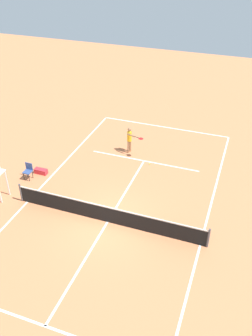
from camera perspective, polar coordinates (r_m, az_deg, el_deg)
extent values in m
plane|color=#D37A4C|center=(17.90, -2.92, -8.46)|extent=(60.00, 60.00, 0.00)
cube|color=white|center=(26.40, 6.05, 6.43)|extent=(9.08, 0.10, 0.01)
cube|color=white|center=(17.09, 11.60, -11.78)|extent=(0.10, 21.47, 0.01)
cube|color=white|center=(19.74, -15.23, -5.15)|extent=(0.10, 21.47, 0.01)
cube|color=white|center=(22.33, 2.86, 1.14)|extent=(6.81, 0.10, 0.01)
cube|color=white|center=(14.55, -12.60, -23.08)|extent=(6.81, 0.10, 0.01)
cube|color=white|center=(17.90, -2.92, -8.45)|extent=(0.10, 11.81, 0.01)
cylinder|color=#4C4C51|center=(16.71, 12.83, -10.70)|extent=(0.10, 0.10, 1.07)
cylinder|color=#4C4C51|center=(19.58, -16.19, -3.72)|extent=(0.10, 0.10, 1.07)
cube|color=black|center=(17.60, -2.96, -7.36)|extent=(9.68, 0.03, 0.91)
cube|color=white|center=(17.29, -3.01, -6.17)|extent=(9.68, 0.04, 0.06)
cylinder|color=#9E704C|center=(23.10, 0.67, 3.52)|extent=(0.12, 0.12, 0.80)
cylinder|color=#9E704C|center=(22.95, 0.38, 3.32)|extent=(0.12, 0.12, 0.80)
cylinder|color=yellow|center=(22.67, 0.54, 4.98)|extent=(0.28, 0.28, 0.63)
sphere|color=#9E704C|center=(22.44, 0.54, 6.09)|extent=(0.23, 0.23, 0.23)
cylinder|color=#9E704C|center=(22.79, 0.81, 5.24)|extent=(0.09, 0.09, 0.56)
cylinder|color=#9E704C|center=(22.28, 0.85, 5.14)|extent=(0.56, 0.24, 0.09)
cylinder|color=black|center=(22.08, 1.73, 4.85)|extent=(0.26, 0.11, 0.04)
ellipsoid|color=red|center=(21.94, 2.35, 4.63)|extent=(0.38, 0.36, 0.04)
sphere|color=#CCE033|center=(22.00, 3.75, 0.64)|extent=(0.07, 0.07, 0.07)
cylinder|color=silver|center=(20.07, -18.14, -2.25)|extent=(0.07, 0.07, 1.55)
cylinder|color=#262626|center=(21.12, -14.98, -1.51)|extent=(0.04, 0.04, 0.45)
cylinder|color=#262626|center=(21.31, -15.77, -1.32)|extent=(0.04, 0.04, 0.45)
cylinder|color=#262626|center=(21.36, -14.48, -1.00)|extent=(0.04, 0.04, 0.45)
cylinder|color=#262626|center=(21.54, -15.27, -0.82)|extent=(0.04, 0.04, 0.45)
cube|color=#38518C|center=(21.19, -15.22, -0.59)|extent=(0.44, 0.44, 0.06)
cube|color=#38518C|center=(21.20, -15.00, 0.28)|extent=(0.44, 0.04, 0.44)
cube|color=red|center=(21.66, -13.24, -0.50)|extent=(0.76, 0.32, 0.30)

